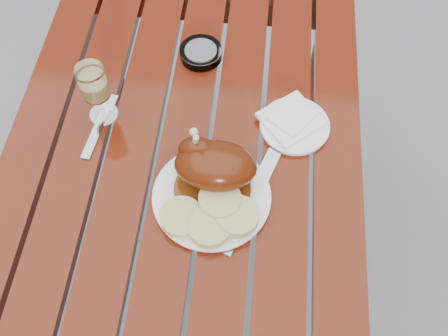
# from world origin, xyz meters

# --- Properties ---
(ground) EXTENTS (60.00, 60.00, 0.00)m
(ground) POSITION_xyz_m (0.00, 0.00, 0.00)
(ground) COLOR slate
(ground) RESTS_ON ground
(table) EXTENTS (0.80, 1.20, 0.75)m
(table) POSITION_xyz_m (0.00, 0.00, 0.38)
(table) COLOR maroon
(table) RESTS_ON ground
(dinner_plate) EXTENTS (0.30, 0.30, 0.02)m
(dinner_plate) POSITION_xyz_m (0.08, -0.11, 0.76)
(dinner_plate) COLOR white
(dinner_plate) RESTS_ON table
(roast_duck) EXTENTS (0.17, 0.17, 0.12)m
(roast_duck) POSITION_xyz_m (0.08, -0.07, 0.81)
(roast_duck) COLOR #5D290A
(roast_duck) RESTS_ON dinner_plate
(bread_dumplings) EXTENTS (0.20, 0.15, 0.03)m
(bread_dumplings) POSITION_xyz_m (0.09, -0.17, 0.78)
(bread_dumplings) COLOR #CBBB7C
(bread_dumplings) RESTS_ON dinner_plate
(wine_glass) EXTENTS (0.08, 0.08, 0.16)m
(wine_glass) POSITION_xyz_m (-0.20, 0.08, 0.83)
(wine_glass) COLOR tan
(wine_glass) RESTS_ON table
(side_plate) EXTENTS (0.17, 0.17, 0.01)m
(side_plate) POSITION_xyz_m (0.25, 0.09, 0.76)
(side_plate) COLOR white
(side_plate) RESTS_ON table
(napkin) EXTENTS (0.17, 0.16, 0.01)m
(napkin) POSITION_xyz_m (0.24, 0.10, 0.77)
(napkin) COLOR white
(napkin) RESTS_ON side_plate
(ashtray) EXTENTS (0.11, 0.11, 0.03)m
(ashtray) POSITION_xyz_m (0.01, 0.28, 0.76)
(ashtray) COLOR #B2B7BC
(ashtray) RESTS_ON table
(fork) EXTENTS (0.04, 0.17, 0.01)m
(fork) POSITION_xyz_m (-0.20, 0.04, 0.75)
(fork) COLOR gray
(fork) RESTS_ON table
(knife) EXTENTS (0.10, 0.22, 0.01)m
(knife) POSITION_xyz_m (0.16, -0.13, 0.75)
(knife) COLOR gray
(knife) RESTS_ON table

